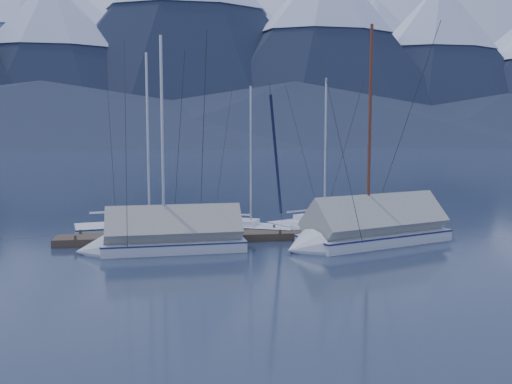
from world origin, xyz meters
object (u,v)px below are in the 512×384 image
Objects in this scene: sailboat_covered_near at (364,232)px; sailboat_covered_far at (161,240)px; sailboat_open_left at (160,228)px; person at (326,214)px; sailboat_open_right at (331,223)px; sailboat_open_mid at (259,230)px.

sailboat_covered_far is at bearing 179.82° from sailboat_covered_near.
sailboat_covered_near is at bearing -28.22° from sailboat_open_left.
person is (-1.16, 1.99, 0.59)m from sailboat_covered_near.
sailboat_open_right is 10.24m from sailboat_covered_far.
sailboat_covered_near is 1.09× the size of sailboat_covered_far.
sailboat_open_right is 0.81× the size of sailboat_covered_near.
sailboat_open_left is at bearing 91.21° from sailboat_covered_far.
sailboat_open_mid is at bearing 55.62° from person.
person is (7.73, 1.96, 0.64)m from sailboat_covered_far.
sailboat_covered_far is (-4.73, -3.43, 0.33)m from sailboat_open_mid.
sailboat_covered_near is 2.38m from person.
sailboat_open_right is (4.17, 1.61, 0.01)m from sailboat_open_mid.
sailboat_covered_far reaches higher than sailboat_open_right.
sailboat_open_left reaches higher than sailboat_open_right.
sailboat_open_left is at bearing 151.78° from sailboat_covered_near.
sailboat_open_mid is (4.83, -1.37, -0.03)m from sailboat_open_left.
sailboat_open_left is 1.23× the size of sailboat_open_mid.
sailboat_open_mid is 5.85m from sailboat_covered_far.
sailboat_covered_near is at bearing -0.18° from sailboat_covered_far.
sailboat_open_right is at bearing 89.84° from sailboat_covered_near.
sailboat_open_right reaches higher than person.
sailboat_open_left is 9.01m from sailboat_open_right.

